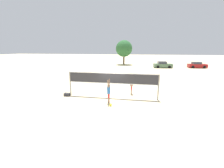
{
  "coord_description": "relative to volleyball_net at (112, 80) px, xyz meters",
  "views": [
    {
      "loc": [
        2.54,
        -13.51,
        4.59
      ],
      "look_at": [
        0.0,
        0.0,
        1.29
      ],
      "focal_mm": 24.0,
      "sensor_mm": 36.0,
      "label": 1
    }
  ],
  "objects": [
    {
      "name": "gear_bag",
      "position": [
        -4.42,
        -0.51,
        -1.53
      ],
      "size": [
        0.56,
        0.31,
        0.3
      ],
      "color": "#2D2D33",
      "rests_on": "ground_plane"
    },
    {
      "name": "parked_car_near",
      "position": [
        15.84,
        25.17,
        -1.04
      ],
      "size": [
        4.19,
        2.1,
        1.42
      ],
      "rotation": [
        0.0,
        0.0,
        0.07
      ],
      "color": "maroon",
      "rests_on": "ground_plane"
    },
    {
      "name": "volleyball_net",
      "position": [
        0.0,
        0.0,
        0.0
      ],
      "size": [
        8.6,
        0.12,
        2.35
      ],
      "color": "gray",
      "rests_on": "ground_plane"
    },
    {
      "name": "player_spiker",
      "position": [
        0.02,
        -1.62,
        -0.59
      ],
      "size": [
        0.28,
        0.7,
        2.07
      ],
      "rotation": [
        0.0,
        0.0,
        1.57
      ],
      "color": "#8C664C",
      "rests_on": "ground_plane"
    },
    {
      "name": "parked_car_mid",
      "position": [
        7.85,
        23.97,
        -1.0
      ],
      "size": [
        4.39,
        2.3,
        1.52
      ],
      "rotation": [
        0.0,
        0.0,
        0.1
      ],
      "color": "#4C6B4C",
      "rests_on": "ground_plane"
    },
    {
      "name": "player_blocker",
      "position": [
        1.76,
        1.4,
        -0.62
      ],
      "size": [
        0.28,
        0.69,
        2.04
      ],
      "rotation": [
        0.0,
        0.0,
        -1.57
      ],
      "color": "tan",
      "rests_on": "ground_plane"
    },
    {
      "name": "volleyball",
      "position": [
        0.3,
        -2.29,
        -1.57
      ],
      "size": [
        0.22,
        0.22,
        0.22
      ],
      "color": "yellow",
      "rests_on": "ground_plane"
    },
    {
      "name": "tree_left_cluster",
      "position": [
        -2.14,
        29.81,
        2.79
      ],
      "size": [
        4.64,
        4.64,
        6.81
      ],
      "color": "#4C3823",
      "rests_on": "ground_plane"
    },
    {
      "name": "ground_plane",
      "position": [
        0.0,
        0.0,
        -1.68
      ],
      "size": [
        200.0,
        200.0,
        0.0
      ],
      "primitive_type": "plane",
      "color": "beige"
    }
  ]
}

